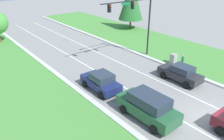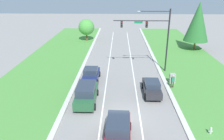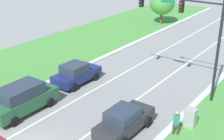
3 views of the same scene
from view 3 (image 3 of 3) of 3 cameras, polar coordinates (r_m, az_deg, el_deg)
The scene contains 7 objects.
traffic_signal_mast at distance 22.99m, azimuth 14.56°, elevation 8.63°, with size 7.53×0.41×8.73m.
forest_suv at distance 22.29m, azimuth -16.11°, elevation -5.03°, with size 2.24×5.02×2.02m.
charcoal_sedan at distance 19.32m, azimuth 2.27°, elevation -9.24°, with size 1.94×4.43×1.71m.
navy_sedan at distance 25.89m, azimuth -6.58°, elevation -0.65°, with size 2.12×4.28×1.74m.
utility_cabinet at distance 20.62m, azimuth 14.15°, elevation -8.48°, with size 0.70×0.60×1.28m.
pedestrian at distance 19.42m, azimuth 11.69°, elevation -9.32°, with size 0.44×0.35×1.69m.
oak_near_left_tree at distance 44.25m, azimuth 9.18°, elevation 12.09°, with size 3.43×3.43×4.79m.
Camera 3 is at (12.60, -8.50, 11.13)m, focal length 50.00 mm.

